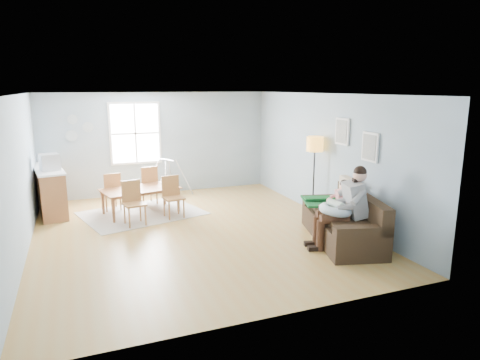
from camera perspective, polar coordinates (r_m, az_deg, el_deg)
name	(u,v)px	position (r m, az deg, el deg)	size (l,w,h in m)	color
room	(191,109)	(8.18, -6.53, 9.36)	(8.40, 9.40, 3.90)	#AC7E3D
window	(135,133)	(11.52, -13.79, 6.06)	(1.32, 0.08, 1.62)	white
pictures	(355,139)	(8.56, 15.14, 5.31)	(0.05, 1.34, 0.74)	white
wall_plates	(77,128)	(11.41, -20.88, 6.47)	(0.67, 0.02, 0.66)	#8DA0A9
sofa	(345,224)	(8.27, 13.84, -5.74)	(1.52, 2.41, 0.90)	black
green_throw	(329,201)	(8.84, 11.80, -2.75)	(1.02, 0.88, 0.04)	#16622B
beige_pillow	(347,191)	(8.73, 14.11, -1.38)	(0.15, 0.53, 0.53)	#BCA790
father	(345,205)	(7.80, 13.84, -3.22)	(1.12, 0.67, 1.49)	gray
nursing_pillow	(335,210)	(7.77, 12.61, -3.90)	(0.58, 0.58, 0.16)	silver
infant	(334,204)	(7.77, 12.48, -3.11)	(0.18, 0.43, 0.16)	silver
toddler	(338,199)	(8.31, 12.98, -2.42)	(0.61, 0.42, 0.90)	white
floor_lamp	(315,151)	(9.45, 9.93, 3.86)	(0.36, 0.36, 1.78)	black
storage_cube	(371,238)	(7.88, 17.09, -7.35)	(0.54, 0.50, 0.50)	white
rug	(142,213)	(10.05, -12.92, -4.34)	(2.52, 1.91, 0.01)	#A49E96
dining_table	(141,201)	(9.97, -13.00, -2.76)	(1.67, 0.93, 0.59)	brown
chair_sw	(133,200)	(9.19, -14.07, -2.57)	(0.48, 0.48, 0.93)	#A46C38
chair_se	(172,194)	(9.56, -9.02, -1.85)	(0.47, 0.47, 0.92)	#A46C38
chair_nw	(112,189)	(10.33, -16.75, -1.20)	(0.49, 0.49, 0.90)	#A46C38
chair_ne	(148,183)	(10.64, -12.15, -0.35)	(0.53, 0.53, 0.96)	#A46C38
counter	(50,190)	(10.67, -24.01, -1.22)	(0.81, 1.94, 1.05)	brown
monitor	(49,162)	(10.19, -24.07, 2.20)	(0.46, 0.44, 0.36)	#BBBBC0
baby_swing	(168,179)	(11.47, -9.58, 0.07)	(1.26, 1.27, 0.97)	#BBBBC0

